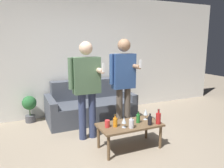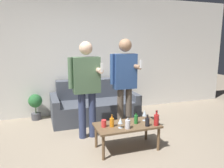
% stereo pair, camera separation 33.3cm
% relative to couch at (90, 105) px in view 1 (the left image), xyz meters
% --- Properties ---
extents(ground_plane, '(16.00, 16.00, 0.00)m').
position_rel_couch_xyz_m(ground_plane, '(-0.15, -1.82, -0.29)').
color(ground_plane, gray).
extents(wall_back, '(8.00, 0.06, 2.70)m').
position_rel_couch_xyz_m(wall_back, '(-0.15, 0.49, 1.06)').
color(wall_back, silver).
rests_on(wall_back, ground_plane).
extents(couch, '(1.82, 0.94, 0.82)m').
position_rel_couch_xyz_m(couch, '(0.00, 0.00, 0.00)').
color(couch, '#474C56').
rests_on(couch, ground_plane).
extents(coffee_table, '(0.99, 0.51, 0.40)m').
position_rel_couch_xyz_m(coffee_table, '(0.14, -1.58, 0.06)').
color(coffee_table, brown).
rests_on(coffee_table, ground_plane).
extents(bottle_orange, '(0.08, 0.08, 0.23)m').
position_rel_couch_xyz_m(bottle_orange, '(0.55, -1.75, 0.20)').
color(bottle_orange, '#B21E1E').
rests_on(bottle_orange, coffee_table).
extents(bottle_green, '(0.06, 0.06, 0.18)m').
position_rel_couch_xyz_m(bottle_green, '(0.28, -1.58, 0.18)').
color(bottle_green, '#23752D').
rests_on(bottle_green, coffee_table).
extents(bottle_dark, '(0.06, 0.06, 0.18)m').
position_rel_couch_xyz_m(bottle_dark, '(0.40, -1.74, 0.18)').
color(bottle_dark, black).
rests_on(bottle_dark, coffee_table).
extents(bottle_yellow, '(0.07, 0.07, 0.19)m').
position_rel_couch_xyz_m(bottle_yellow, '(-0.12, -1.59, 0.19)').
color(bottle_yellow, orange).
rests_on(bottle_yellow, coffee_table).
extents(bottle_red, '(0.08, 0.08, 0.18)m').
position_rel_couch_xyz_m(bottle_red, '(0.08, -1.73, 0.18)').
color(bottle_red, silver).
rests_on(bottle_red, coffee_table).
extents(wine_glass_near, '(0.07, 0.07, 0.16)m').
position_rel_couch_xyz_m(wine_glass_near, '(-0.01, -1.67, 0.22)').
color(wine_glass_near, silver).
rests_on(wine_glass_near, coffee_table).
extents(wine_glass_far, '(0.07, 0.07, 0.18)m').
position_rel_couch_xyz_m(wine_glass_far, '(0.47, -1.51, 0.24)').
color(wine_glass_far, silver).
rests_on(wine_glass_far, coffee_table).
extents(cup_on_table, '(0.07, 0.07, 0.11)m').
position_rel_couch_xyz_m(cup_on_table, '(-0.23, -1.56, 0.17)').
color(cup_on_table, red).
rests_on(cup_on_table, coffee_table).
extents(person_standing_left, '(0.53, 0.44, 1.67)m').
position_rel_couch_xyz_m(person_standing_left, '(-0.36, -0.96, 0.69)').
color(person_standing_left, navy).
rests_on(person_standing_left, ground_plane).
extents(person_standing_right, '(0.48, 0.44, 1.72)m').
position_rel_couch_xyz_m(person_standing_right, '(0.35, -0.94, 0.73)').
color(person_standing_right, brown).
rests_on(person_standing_right, ground_plane).
extents(potted_plant, '(0.29, 0.29, 0.56)m').
position_rel_couch_xyz_m(potted_plant, '(-1.22, 0.28, 0.06)').
color(potted_plant, '#4C4C51').
rests_on(potted_plant, ground_plane).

